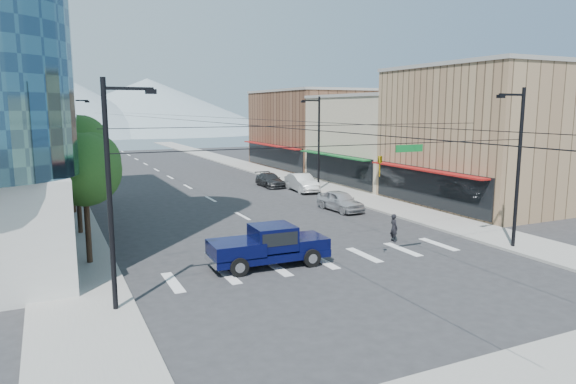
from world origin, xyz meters
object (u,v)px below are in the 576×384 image
(pickup_truck, at_px, (268,245))
(parked_car_far, at_px, (270,180))
(parked_car_mid, at_px, (302,183))
(parked_car_near, at_px, (340,201))
(pedestrian, at_px, (394,228))

(pickup_truck, distance_m, parked_car_far, 26.65)
(parked_car_mid, bearing_deg, parked_car_near, -94.87)
(parked_car_mid, bearing_deg, parked_car_far, 116.24)
(parked_car_near, bearing_deg, pedestrian, -105.84)
(parked_car_near, distance_m, parked_car_far, 13.81)
(pedestrian, bearing_deg, pickup_truck, 102.07)
(parked_car_far, bearing_deg, pedestrian, -93.08)
(parked_car_far, bearing_deg, parked_car_near, -88.20)
(parked_car_far, bearing_deg, pickup_truck, -111.72)
(pickup_truck, bearing_deg, parked_car_near, 47.06)
(pickup_truck, relative_size, parked_car_far, 1.32)
(parked_car_mid, bearing_deg, pickup_truck, -116.48)
(pedestrian, distance_m, parked_car_near, 9.67)
(parked_car_near, xyz_separation_m, parked_car_mid, (1.61, 9.78, 0.05))
(parked_car_mid, relative_size, parked_car_far, 1.08)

